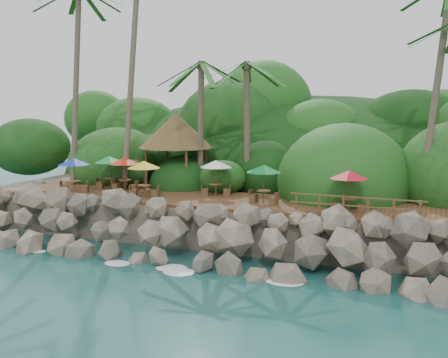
% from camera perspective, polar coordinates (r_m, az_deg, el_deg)
% --- Properties ---
extents(ground, '(140.00, 140.00, 0.00)m').
position_cam_1_polar(ground, '(24.57, -5.41, -9.66)').
color(ground, '#19514F').
rests_on(ground, ground).
extents(land_base, '(32.00, 25.20, 2.10)m').
position_cam_1_polar(land_base, '(38.83, 5.63, -1.58)').
color(land_base, gray).
rests_on(land_base, ground).
extents(jungle_hill, '(44.80, 28.00, 15.40)m').
position_cam_1_polar(jungle_hill, '(46.14, 8.30, -1.45)').
color(jungle_hill, '#143811').
rests_on(jungle_hill, ground).
extents(seawall, '(29.00, 4.00, 2.30)m').
position_cam_1_polar(seawall, '(25.97, -3.38, -6.04)').
color(seawall, gray).
rests_on(seawall, ground).
extents(terrace, '(26.00, 5.00, 0.20)m').
position_cam_1_polar(terrace, '(29.33, 0.00, -2.32)').
color(terrace, brown).
rests_on(terrace, land_base).
extents(jungle_foliage, '(44.00, 16.00, 12.00)m').
position_cam_1_polar(jungle_foliage, '(38.07, 5.17, -3.37)').
color(jungle_foliage, '#143811').
rests_on(jungle_foliage, ground).
extents(foam_line, '(25.20, 0.80, 0.06)m').
position_cam_1_polar(foam_line, '(24.81, -5.08, -9.41)').
color(foam_line, white).
rests_on(foam_line, ground).
extents(palms, '(28.84, 7.29, 15.33)m').
position_cam_1_polar(palms, '(31.84, 2.26, 17.33)').
color(palms, brown).
rests_on(palms, ground).
extents(palapa, '(4.71, 4.71, 4.60)m').
position_cam_1_polar(palapa, '(34.09, -5.11, 5.14)').
color(palapa, brown).
rests_on(palapa, ground).
extents(dining_clusters, '(17.77, 4.66, 2.02)m').
position_cam_1_polar(dining_clusters, '(29.56, -1.75, 1.23)').
color(dining_clusters, brown).
rests_on(dining_clusters, terrace).
extents(railing, '(6.10, 0.10, 1.00)m').
position_cam_1_polar(railing, '(25.01, 13.79, -2.68)').
color(railing, brown).
rests_on(railing, terrace).
extents(waiter, '(0.70, 0.52, 1.74)m').
position_cam_1_polar(waiter, '(28.40, 8.14, -0.76)').
color(waiter, white).
rests_on(waiter, terrace).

